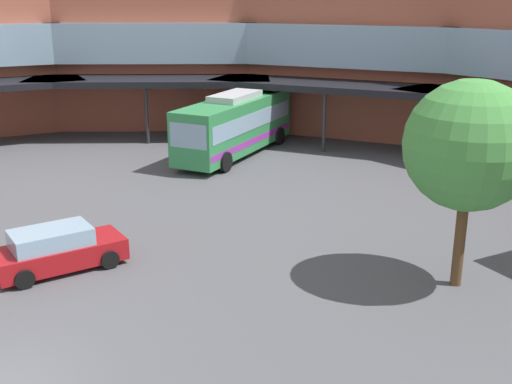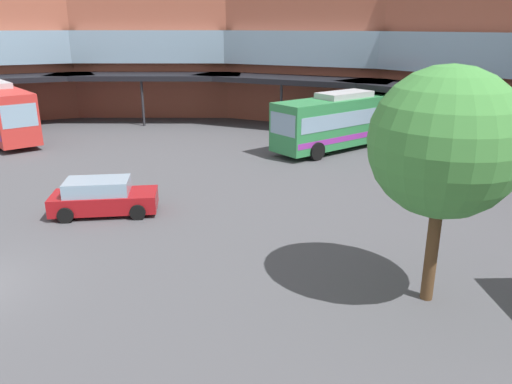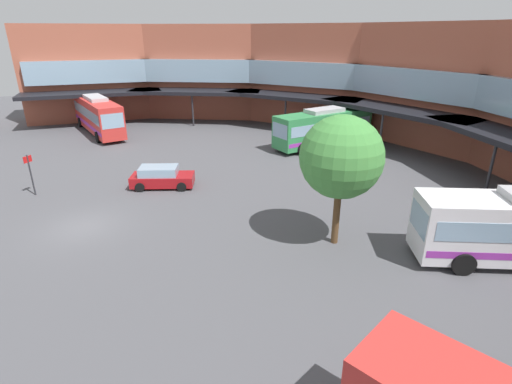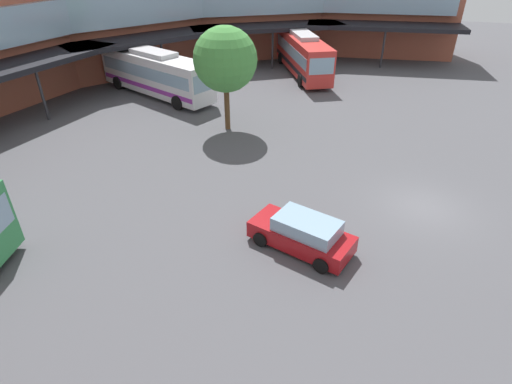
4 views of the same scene
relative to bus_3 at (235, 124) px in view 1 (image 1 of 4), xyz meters
name	(u,v)px [view 1 (image 1 of 4)]	position (x,y,z in m)	size (l,w,h in m)	color
station_building	(361,76)	(9.41, -2.92, 3.79)	(72.52, 42.59, 11.23)	#AD5942
bus_3	(235,124)	(0.00, 0.00, 0.00)	(4.23, 10.68, 3.67)	#338C4C
parked_car	(58,250)	(4.85, -16.46, -1.12)	(3.27, 4.75, 1.53)	#A51419
plaza_tree	(470,146)	(16.53, -9.53, 2.86)	(4.14, 4.14, 6.81)	brown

